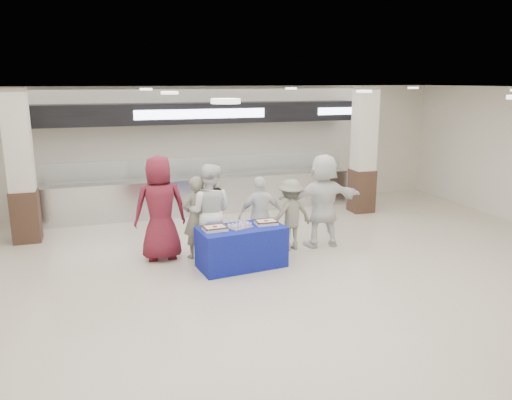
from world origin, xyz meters
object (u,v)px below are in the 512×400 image
object	(u,v)px
sheet_cake_right	(266,222)
civilian_white	(323,200)
soldier_b	(290,215)
soldier_a	(196,217)
chef_short	(260,215)
sheet_cake_left	(215,228)
civilian_maroon	(160,208)
cupcake_tray	(240,225)
display_table	(241,247)
chef_tall	(209,212)

from	to	relation	value
sheet_cake_right	civilian_white	world-z (taller)	civilian_white
sheet_cake_right	civilian_white	bearing A→B (deg)	22.35
soldier_b	civilian_white	bearing A→B (deg)	170.82
soldier_a	chef_short	size ratio (longest dim) A/B	1.04
sheet_cake_left	civilian_maroon	world-z (taller)	civilian_maroon
sheet_cake_right	cupcake_tray	bearing A→B (deg)	-174.48
display_table	civilian_maroon	bearing A→B (deg)	140.04
sheet_cake_left	chef_short	distance (m)	1.27
sheet_cake_right	chef_tall	bearing A→B (deg)	148.11
chef_tall	sheet_cake_right	bearing A→B (deg)	172.06
sheet_cake_left	sheet_cake_right	distance (m)	0.99
display_table	cupcake_tray	bearing A→B (deg)	158.30
civilian_maroon	soldier_a	world-z (taller)	civilian_maroon
cupcake_tray	civilian_white	bearing A→B (deg)	18.09
chef_tall	soldier_b	size ratio (longest dim) A/B	1.28
sheet_cake_right	soldier_b	distance (m)	0.93
sheet_cake_left	chef_tall	bearing A→B (deg)	85.20
sheet_cake_left	chef_short	xyz separation A→B (m)	(1.08, 0.67, -0.03)
soldier_a	civilian_white	size ratio (longest dim) A/B	0.83
display_table	sheet_cake_right	size ratio (longest dim) A/B	3.92
sheet_cake_right	cupcake_tray	xyz separation A→B (m)	(-0.52, -0.05, -0.01)
soldier_a	chef_tall	size ratio (longest dim) A/B	0.87
display_table	sheet_cake_left	size ratio (longest dim) A/B	3.63
civilian_maroon	soldier_b	world-z (taller)	civilian_maroon
soldier_a	soldier_b	size ratio (longest dim) A/B	1.11
display_table	chef_tall	world-z (taller)	chef_tall
sheet_cake_right	chef_tall	size ratio (longest dim) A/B	0.22
display_table	civilian_maroon	distance (m)	1.71
display_table	chef_tall	xyz separation A→B (m)	(-0.44, 0.64, 0.54)
chef_short	civilian_maroon	bearing A→B (deg)	-6.93
soldier_b	cupcake_tray	bearing A→B (deg)	17.44
civilian_maroon	chef_tall	world-z (taller)	civilian_maroon
civilian_maroon	soldier_b	size ratio (longest dim) A/B	1.39
display_table	sheet_cake_right	bearing A→B (deg)	0.18
sheet_cake_left	civilian_white	world-z (taller)	civilian_white
sheet_cake_left	soldier_b	bearing A→B (deg)	21.33
sheet_cake_left	chef_tall	distance (m)	0.68
civilian_maroon	civilian_white	world-z (taller)	civilian_maroon
display_table	soldier_a	bearing A→B (deg)	125.26
cupcake_tray	civilian_maroon	bearing A→B (deg)	146.20
sheet_cake_left	soldier_b	distance (m)	1.84
cupcake_tray	civilian_white	size ratio (longest dim) A/B	0.27
soldier_a	civilian_white	distance (m)	2.60
chef_tall	civilian_white	world-z (taller)	civilian_white
chef_tall	soldier_b	xyz separation A→B (m)	(1.65, 0.00, -0.20)
sheet_cake_left	soldier_b	xyz separation A→B (m)	(1.71, 0.67, -0.07)
chef_short	cupcake_tray	bearing A→B (deg)	46.26
soldier_b	display_table	bearing A→B (deg)	18.23
cupcake_tray	soldier_b	size ratio (longest dim) A/B	0.36
civilian_white	chef_tall	bearing A→B (deg)	3.06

